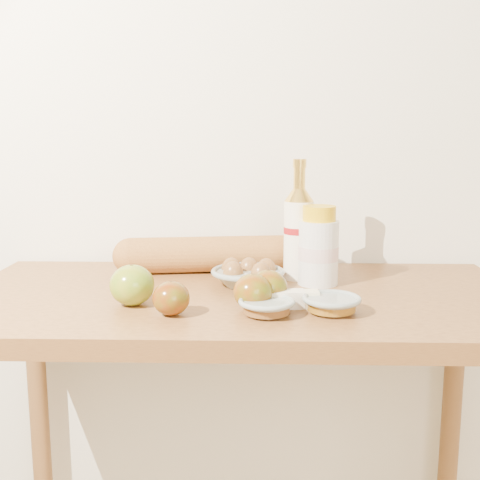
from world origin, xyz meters
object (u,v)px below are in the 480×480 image
egg_bowl (248,275)px  baguette (221,254)px  cream_bottle (318,248)px  bourbon_bottle (298,231)px  table (240,348)px

egg_bowl → baguette: baguette is taller
cream_bottle → egg_bowl: (-0.16, -0.02, -0.06)m
bourbon_bottle → cream_bottle: bourbon_bottle is taller
cream_bottle → egg_bowl: size_ratio=1.00×
egg_bowl → table: bearing=-103.0°
table → cream_bottle: (0.17, 0.08, 0.21)m
baguette → cream_bottle: bearing=-35.2°
cream_bottle → table: bearing=-132.8°
bourbon_bottle → egg_bowl: 0.16m
cream_bottle → baguette: cream_bottle is taller
cream_bottle → baguette: bearing=174.9°
table → bourbon_bottle: size_ratio=4.31×
bourbon_bottle → cream_bottle: bearing=-37.6°
cream_bottle → baguette: (-0.23, 0.12, -0.04)m
bourbon_bottle → baguette: bourbon_bottle is taller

